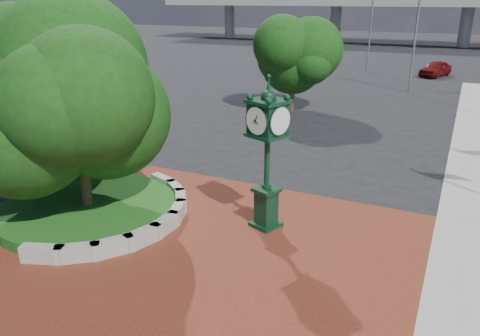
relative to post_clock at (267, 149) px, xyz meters
name	(u,v)px	position (x,y,z in m)	size (l,w,h in m)	color
ground	(214,245)	(-0.95, -1.81, -2.71)	(200.00, 200.00, 0.00)	black
plaza	(198,260)	(-0.95, -2.81, -2.69)	(12.00, 12.00, 0.04)	maroon
planter_wall	(142,220)	(-3.66, -1.81, -2.44)	(2.96, 6.77, 0.54)	#9E9B93
grass_bed	(89,209)	(-5.95, -1.81, -2.51)	(6.10, 6.10, 0.40)	#174F16
overpass	(432,2)	(-1.17, 68.19, 3.83)	(90.00, 12.00, 7.50)	#9E9B93
tree_planter	(77,110)	(-5.95, -1.81, 1.01)	(5.20, 5.20, 6.33)	#38281C
tree_northwest	(25,64)	(-13.95, 3.19, 1.41)	(5.60, 5.60, 6.93)	#38281C
tree_street	(293,62)	(-4.95, 16.19, 0.52)	(4.40, 4.40, 5.45)	#38281C
post_clock	(267,149)	(0.00, 0.00, 0.00)	(1.27, 1.27, 4.94)	black
parked_car	(436,69)	(2.49, 36.21, -1.98)	(1.73, 4.31, 1.47)	maroon
street_lamp_near	(420,23)	(1.47, 26.55, 2.64)	(2.04, 0.49, 9.13)	slate
street_lamp_far	(374,12)	(-3.89, 36.79, 3.05)	(2.17, 0.75, 9.84)	slate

